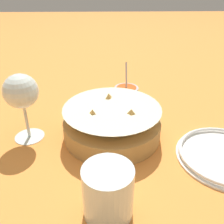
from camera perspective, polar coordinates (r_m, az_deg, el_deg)
The scene contains 5 objects.
ground_plane at distance 0.64m, azimuth -3.47°, elevation -3.62°, with size 4.00×4.00×0.00m, color orange.
food_basket at distance 0.59m, azimuth 0.00°, elevation -2.58°, with size 0.23×0.23×0.09m.
sauce_cup at distance 0.78m, azimuth 3.29°, elevation 4.55°, with size 0.08×0.07×0.11m.
wine_glass at distance 0.58m, azimuth -20.05°, elevation 4.00°, with size 0.08×0.08×0.16m.
beer_mug at distance 0.42m, azimuth -0.91°, elevation -17.95°, with size 0.12×0.08×0.09m.
Camera 1 is at (-0.54, -0.02, 0.35)m, focal length 40.00 mm.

